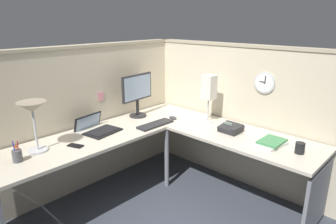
{
  "coord_description": "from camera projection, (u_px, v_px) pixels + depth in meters",
  "views": [
    {
      "loc": [
        -2.02,
        -1.92,
        1.83
      ],
      "look_at": [
        0.12,
        0.1,
        0.91
      ],
      "focal_mm": 31.78,
      "sensor_mm": 36.0,
      "label": 1
    }
  ],
  "objects": [
    {
      "name": "wall_clock",
      "position": [
        265.0,
        83.0,
        3.02
      ],
      "size": [
        0.04,
        0.22,
        0.22
      ],
      "color": "#B7BABF"
    },
    {
      "name": "monitor",
      "position": [
        137.0,
        92.0,
        3.43
      ],
      "size": [
        0.46,
        0.2,
        0.5
      ],
      "color": "#232326",
      "rests_on": "desk"
    },
    {
      "name": "pinned_note_middle",
      "position": [
        101.0,
        96.0,
        3.29
      ],
      "size": [
        0.08,
        0.0,
        0.09
      ],
      "primitive_type": "cube",
      "color": "pink"
    },
    {
      "name": "pinned_note_leftmost",
      "position": [
        134.0,
        82.0,
        3.61
      ],
      "size": [
        0.1,
        0.0,
        0.07
      ],
      "primitive_type": "cube",
      "color": "pink"
    },
    {
      "name": "pen_cup",
      "position": [
        17.0,
        156.0,
        2.39
      ],
      "size": [
        0.08,
        0.08,
        0.18
      ],
      "color": "#4C4C51",
      "rests_on": "desk"
    },
    {
      "name": "cubicle_wall_right",
      "position": [
        236.0,
        114.0,
        3.4
      ],
      "size": [
        0.12,
        2.37,
        1.58
      ],
      "color": "beige",
      "rests_on": "ground"
    },
    {
      "name": "coffee_mug",
      "position": [
        300.0,
        148.0,
        2.54
      ],
      "size": [
        0.08,
        0.08,
        0.1
      ],
      "primitive_type": "cylinder",
      "color": "black",
      "rests_on": "desk"
    },
    {
      "name": "desk",
      "position": [
        160.0,
        148.0,
        2.89
      ],
      "size": [
        2.35,
        2.15,
        0.73
      ],
      "color": "beige",
      "rests_on": "ground"
    },
    {
      "name": "cell_phone",
      "position": [
        76.0,
        146.0,
        2.69
      ],
      "size": [
        0.12,
        0.16,
        0.01
      ],
      "primitive_type": "cube",
      "rotation": [
        0.0,
        0.0,
        0.37
      ],
      "color": "black",
      "rests_on": "desk"
    },
    {
      "name": "desk_lamp_paper",
      "position": [
        209.0,
        88.0,
        3.21
      ],
      "size": [
        0.13,
        0.13,
        0.53
      ],
      "color": "#B7BABF",
      "rests_on": "desk"
    },
    {
      "name": "laptop",
      "position": [
        96.0,
        128.0,
        3.06
      ],
      "size": [
        0.39,
        0.43,
        0.22
      ],
      "color": "black",
      "rests_on": "desk"
    },
    {
      "name": "book_stack",
      "position": [
        271.0,
        143.0,
        2.72
      ],
      "size": [
        0.31,
        0.25,
        0.04
      ],
      "color": "silver",
      "rests_on": "desk"
    },
    {
      "name": "desk_lamp_dome",
      "position": [
        33.0,
        111.0,
        2.49
      ],
      "size": [
        0.24,
        0.24,
        0.44
      ],
      "color": "#B7BABF",
      "rests_on": "desk"
    },
    {
      "name": "ground_plane",
      "position": [
        167.0,
        197.0,
        3.21
      ],
      "size": [
        6.8,
        6.8,
        0.0
      ],
      "primitive_type": "plane",
      "color": "#383D47"
    },
    {
      "name": "cubicle_wall_back",
      "position": [
        88.0,
        117.0,
        3.29
      ],
      "size": [
        2.57,
        0.12,
        1.58
      ],
      "color": "beige",
      "rests_on": "ground"
    },
    {
      "name": "office_phone",
      "position": [
        231.0,
        129.0,
        3.02
      ],
      "size": [
        0.2,
        0.21,
        0.11
      ],
      "color": "#232326",
      "rests_on": "desk"
    },
    {
      "name": "keyboard",
      "position": [
        155.0,
        124.0,
        3.21
      ],
      "size": [
        0.43,
        0.14,
        0.02
      ],
      "primitive_type": "cube",
      "rotation": [
        0.0,
        0.0,
        -0.01
      ],
      "color": "#232326",
      "rests_on": "desk"
    },
    {
      "name": "computer_mouse",
      "position": [
        173.0,
        118.0,
        3.42
      ],
      "size": [
        0.06,
        0.1,
        0.03
      ],
      "primitive_type": "ellipsoid",
      "color": "#38383D",
      "rests_on": "desk"
    }
  ]
}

